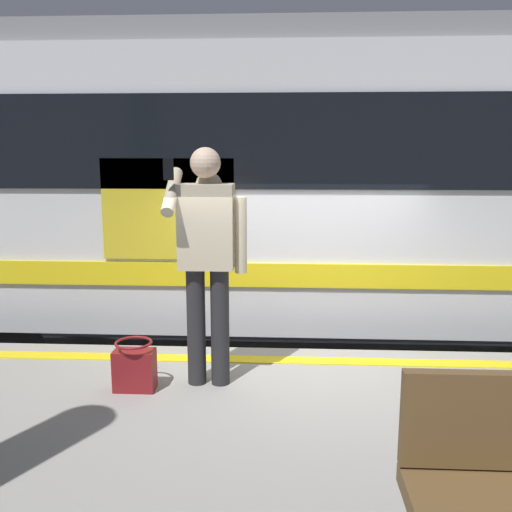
% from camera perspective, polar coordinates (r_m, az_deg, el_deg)
% --- Properties ---
extents(ground_plane, '(24.18, 24.18, 0.00)m').
position_cam_1_polar(ground_plane, '(5.59, 3.81, -19.65)').
color(ground_plane, '#3D3D3F').
extents(safety_line, '(13.95, 0.16, 0.01)m').
position_cam_1_polar(safety_line, '(4.85, 4.01, -10.50)').
color(safety_line, yellow).
rests_on(safety_line, platform).
extents(track_rail_near, '(18.51, 0.08, 0.16)m').
position_cam_1_polar(track_rail_near, '(6.75, 3.69, -13.30)').
color(track_rail_near, slate).
rests_on(track_rail_near, ground).
extents(track_rail_far, '(18.51, 0.08, 0.16)m').
position_cam_1_polar(track_rail_far, '(8.08, 3.60, -9.15)').
color(track_rail_far, slate).
rests_on(track_rail_far, ground).
extents(train_carriage, '(12.53, 2.88, 3.92)m').
position_cam_1_polar(train_carriage, '(6.96, 11.74, 7.81)').
color(train_carriage, silver).
rests_on(train_carriage, ground).
extents(passenger, '(0.57, 0.55, 1.78)m').
position_cam_1_polar(passenger, '(4.14, -4.96, 0.88)').
color(passenger, '#262628').
rests_on(passenger, platform).
extents(handbag, '(0.30, 0.28, 0.38)m').
position_cam_1_polar(handbag, '(4.33, -12.20, -11.00)').
color(handbag, maroon).
rests_on(handbag, platform).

